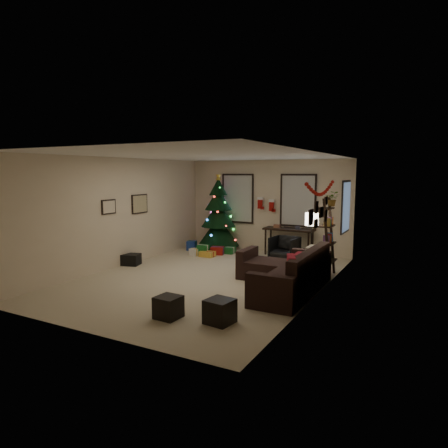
# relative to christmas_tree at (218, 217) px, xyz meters

# --- Properties ---
(floor) EXTENTS (7.00, 7.00, 0.00)m
(floor) POSITION_rel_christmas_tree_xyz_m (1.42, -3.09, -0.98)
(floor) COLOR #C3B494
(floor) RESTS_ON ground
(ceiling) EXTENTS (7.00, 7.00, 0.00)m
(ceiling) POSITION_rel_christmas_tree_xyz_m (1.42, -3.09, 1.72)
(ceiling) COLOR white
(ceiling) RESTS_ON floor
(wall_back) EXTENTS (5.00, 0.00, 5.00)m
(wall_back) POSITION_rel_christmas_tree_xyz_m (1.42, 0.41, 0.37)
(wall_back) COLOR beige
(wall_back) RESTS_ON floor
(wall_front) EXTENTS (5.00, 0.00, 5.00)m
(wall_front) POSITION_rel_christmas_tree_xyz_m (1.42, -6.59, 0.37)
(wall_front) COLOR beige
(wall_front) RESTS_ON floor
(wall_left) EXTENTS (0.00, 7.00, 7.00)m
(wall_left) POSITION_rel_christmas_tree_xyz_m (-1.08, -3.09, 0.37)
(wall_left) COLOR beige
(wall_left) RESTS_ON floor
(wall_right) EXTENTS (0.00, 7.00, 7.00)m
(wall_right) POSITION_rel_christmas_tree_xyz_m (3.92, -3.09, 0.37)
(wall_right) COLOR beige
(wall_right) RESTS_ON floor
(window_back_left) EXTENTS (1.05, 0.06, 1.50)m
(window_back_left) POSITION_rel_christmas_tree_xyz_m (0.47, 0.38, 0.57)
(window_back_left) COLOR #728CB2
(window_back_left) RESTS_ON wall_back
(window_back_right) EXTENTS (1.05, 0.06, 1.50)m
(window_back_right) POSITION_rel_christmas_tree_xyz_m (2.37, 0.38, 0.57)
(window_back_right) COLOR #728CB2
(window_back_right) RESTS_ON wall_back
(window_right_wall) EXTENTS (0.06, 0.90, 1.30)m
(window_right_wall) POSITION_rel_christmas_tree_xyz_m (3.89, -0.54, 0.52)
(window_right_wall) COLOR #728CB2
(window_right_wall) RESTS_ON wall_right
(christmas_tree) EXTENTS (1.27, 1.27, 2.36)m
(christmas_tree) POSITION_rel_christmas_tree_xyz_m (0.00, 0.00, 0.00)
(christmas_tree) COLOR black
(christmas_tree) RESTS_ON floor
(presents) EXTENTS (1.50, 1.01, 0.30)m
(presents) POSITION_rel_christmas_tree_xyz_m (0.09, -0.83, -0.86)
(presents) COLOR #14591E
(presents) RESTS_ON floor
(sofa) EXTENTS (1.84, 2.68, 0.86)m
(sofa) POSITION_rel_christmas_tree_xyz_m (3.27, -3.04, -0.70)
(sofa) COLOR black
(sofa) RESTS_ON floor
(pillow_red_a) EXTENTS (0.30, 0.47, 0.46)m
(pillow_red_a) POSITION_rel_christmas_tree_xyz_m (3.63, -3.91, -0.34)
(pillow_red_a) COLOR maroon
(pillow_red_a) RESTS_ON sofa
(pillow_red_b) EXTENTS (0.14, 0.42, 0.41)m
(pillow_red_b) POSITION_rel_christmas_tree_xyz_m (3.63, -3.53, -0.34)
(pillow_red_b) COLOR maroon
(pillow_red_b) RESTS_ON sofa
(pillow_cream) EXTENTS (0.12, 0.42, 0.42)m
(pillow_cream) POSITION_rel_christmas_tree_xyz_m (3.63, -2.64, -0.35)
(pillow_cream) COLOR beige
(pillow_cream) RESTS_ON sofa
(ottoman_near) EXTENTS (0.39, 0.39, 0.36)m
(ottoman_near) POSITION_rel_christmas_tree_xyz_m (2.12, -5.53, -0.80)
(ottoman_near) COLOR black
(ottoman_near) RESTS_ON floor
(ottoman_far) EXTENTS (0.45, 0.45, 0.38)m
(ottoman_far) POSITION_rel_christmas_tree_xyz_m (2.97, -5.33, -0.79)
(ottoman_far) COLOR black
(ottoman_far) RESTS_ON floor
(desk) EXTENTS (1.42, 0.51, 0.77)m
(desk) POSITION_rel_christmas_tree_xyz_m (2.20, 0.13, -0.30)
(desk) COLOR black
(desk) RESTS_ON floor
(desk_chair) EXTENTS (0.67, 0.64, 0.64)m
(desk_chair) POSITION_rel_christmas_tree_xyz_m (2.31, -0.52, -0.66)
(desk_chair) COLOR black
(desk_chair) RESTS_ON floor
(bookshelf) EXTENTS (0.30, 0.52, 1.77)m
(bookshelf) POSITION_rel_christmas_tree_xyz_m (3.72, -1.58, -0.12)
(bookshelf) COLOR black
(bookshelf) RESTS_ON floor
(potted_plant) EXTENTS (0.45, 0.40, 0.45)m
(potted_plant) POSITION_rel_christmas_tree_xyz_m (3.72, -1.31, 0.81)
(potted_plant) COLOR #4C4C4C
(potted_plant) RESTS_ON bookshelf
(floor_lamp) EXTENTS (0.30, 0.30, 1.43)m
(floor_lamp) POSITION_rel_christmas_tree_xyz_m (3.37, -1.72, 0.22)
(floor_lamp) COLOR black
(floor_lamp) RESTS_ON floor
(art_map) EXTENTS (0.04, 0.60, 0.50)m
(art_map) POSITION_rel_christmas_tree_xyz_m (-1.06, -2.37, 0.54)
(art_map) COLOR black
(art_map) RESTS_ON wall_left
(art_abstract) EXTENTS (0.04, 0.45, 0.35)m
(art_abstract) POSITION_rel_christmas_tree_xyz_m (-1.06, -3.50, 0.54)
(art_abstract) COLOR black
(art_abstract) RESTS_ON wall_left
(gallery) EXTENTS (0.03, 1.25, 0.54)m
(gallery) POSITION_rel_christmas_tree_xyz_m (3.90, -3.16, 0.59)
(gallery) COLOR black
(gallery) RESTS_ON wall_right
(garland) EXTENTS (0.08, 1.90, 0.30)m
(garland) POSITION_rel_christmas_tree_xyz_m (3.87, -2.95, 1.06)
(garland) COLOR #A5140C
(garland) RESTS_ON wall_right
(stocking_left) EXTENTS (0.20, 0.05, 0.36)m
(stocking_left) POSITION_rel_christmas_tree_xyz_m (1.28, 0.23, 0.48)
(stocking_left) COLOR #990F0C
(stocking_left) RESTS_ON wall_back
(stocking_right) EXTENTS (0.20, 0.05, 0.36)m
(stocking_right) POSITION_rel_christmas_tree_xyz_m (1.61, 0.30, 0.41)
(stocking_right) COLOR #990F0C
(stocking_right) RESTS_ON wall_back
(storage_bin) EXTENTS (0.64, 0.51, 0.28)m
(storage_bin) POSITION_rel_christmas_tree_xyz_m (-1.00, -2.93, -0.84)
(storage_bin) COLOR black
(storage_bin) RESTS_ON floor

